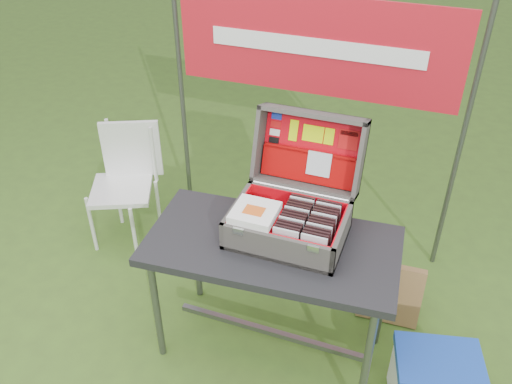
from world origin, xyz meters
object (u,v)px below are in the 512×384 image
at_px(cardboard_box, 390,293).
at_px(chair, 122,191).
at_px(cooler, 434,383).
at_px(table, 271,299).
at_px(suitcase, 293,188).

bearing_deg(cardboard_box, chair, 175.13).
bearing_deg(cooler, chair, 150.78).
relative_size(chair, cardboard_box, 2.27).
height_order(table, cardboard_box, table).
xyz_separation_m(table, chair, (-1.17, 0.51, 0.04)).
height_order(suitcase, cardboard_box, suitcase).
relative_size(table, suitcase, 2.18).
relative_size(cooler, cardboard_box, 1.09).
relative_size(table, cooler, 3.02).
xyz_separation_m(table, cardboard_box, (0.55, 0.44, -0.19)).
height_order(suitcase, chair, suitcase).
height_order(table, chair, chair).
height_order(table, suitcase, suitcase).
bearing_deg(suitcase, cardboard_box, 32.62).
bearing_deg(table, cooler, -8.92).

